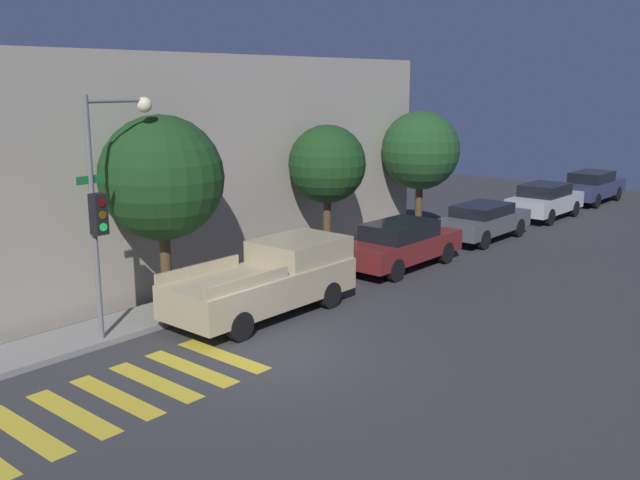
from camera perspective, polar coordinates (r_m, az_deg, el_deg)
name	(u,v)px	position (r m, az deg, el deg)	size (l,w,h in m)	color
ground_plane	(271,356)	(15.85, -3.93, -9.22)	(60.00, 60.00, 0.00)	#333335
sidewalk	(159,315)	(18.70, -12.77, -5.84)	(26.00, 1.61, 0.14)	gray
building_row	(62,174)	(21.46, -19.96, 5.00)	(26.00, 6.00, 6.64)	#A89E8E
crosswalk	(116,397)	(14.45, -16.03, -11.95)	(5.90, 2.60, 0.00)	gold
traffic_light_pole	(107,188)	(16.48, -16.64, 3.98)	(2.03, 0.56, 5.61)	slate
pickup_truck	(270,279)	(18.38, -4.03, -3.10)	(5.23, 2.04, 1.78)	tan
sedan_near_corner	(401,244)	(22.89, 6.49, -0.28)	(4.68, 1.78, 1.52)	maroon
sedan_middle	(483,220)	(27.49, 12.90, 1.54)	(4.50, 1.78, 1.38)	#4C5156
sedan_far_end	(545,200)	(32.48, 17.55, 3.05)	(4.29, 1.82, 1.54)	#B7BABF
sedan_tail_of_row	(592,186)	(37.56, 20.91, 4.05)	(4.65, 1.76, 1.54)	#2D3351
tree_near_corner	(162,178)	(18.11, -12.55, 4.85)	(3.11, 3.11, 5.10)	#4C3823
tree_midblock	(327,165)	(22.51, 0.58, 6.05)	(2.46, 2.46, 4.56)	#4C3823
tree_far_end	(420,151)	(26.80, 8.03, 7.09)	(2.90, 2.90, 4.82)	#4C3823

